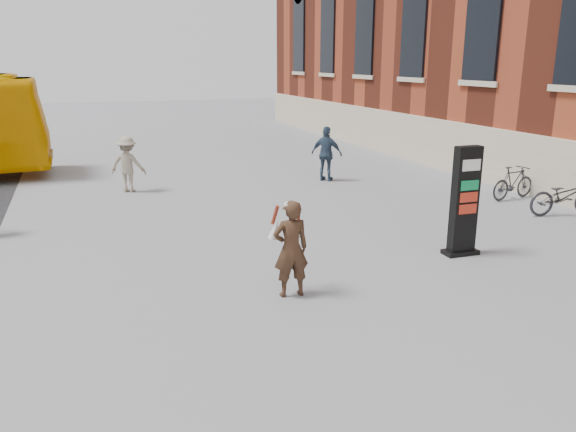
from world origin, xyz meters
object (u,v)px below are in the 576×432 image
object	(u,v)px
pedestrian_c	(327,154)
bike_6	(564,196)
info_pylon	(464,202)
woman	(291,247)
pedestrian_b	(128,164)
bike_7	(513,183)

from	to	relation	value
pedestrian_c	bike_6	world-z (taller)	pedestrian_c
info_pylon	bike_6	size ratio (longest dim) A/B	1.16
woman	pedestrian_b	bearing A→B (deg)	-75.96
woman	bike_7	world-z (taller)	woman
woman	bike_7	distance (m)	9.45
info_pylon	bike_6	distance (m)	4.73
bike_6	bike_7	bearing A→B (deg)	10.09
bike_7	info_pylon	bearing A→B (deg)	119.67
pedestrian_c	bike_7	xyz separation A→B (m)	(3.98, -4.25, -0.41)
info_pylon	pedestrian_b	bearing A→B (deg)	126.94
woman	bike_7	xyz separation A→B (m)	(8.46, 4.19, -0.37)
pedestrian_b	woman	bearing A→B (deg)	130.03
info_pylon	pedestrian_c	distance (m)	7.73
info_pylon	pedestrian_b	size ratio (longest dim) A/B	1.33
pedestrian_b	bike_6	xyz separation A→B (m)	(10.29, -6.75, -0.34)
woman	pedestrian_c	size ratio (longest dim) A/B	0.93
info_pylon	pedestrian_c	bearing A→B (deg)	88.62
pedestrian_b	pedestrian_c	size ratio (longest dim) A/B	0.94
pedestrian_c	bike_7	bearing A→B (deg)	177.66
bike_6	pedestrian_c	bearing A→B (deg)	43.21
info_pylon	bike_7	xyz separation A→B (m)	(4.41, 3.46, -0.64)
info_pylon	woman	distance (m)	4.12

